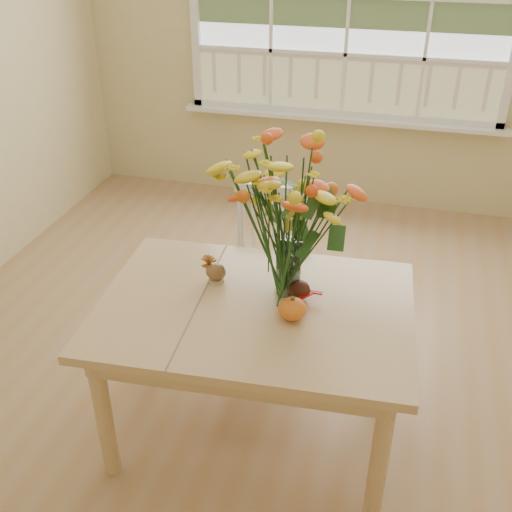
# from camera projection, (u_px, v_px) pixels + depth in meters

# --- Properties ---
(floor) EXTENTS (4.00, 4.50, 0.01)m
(floor) POSITION_uv_depth(u_px,v_px,m) (271.00, 382.00, 3.03)
(floor) COLOR #AC8053
(floor) RESTS_ON ground
(wall_back) EXTENTS (4.00, 0.02, 2.70)m
(wall_back) POSITION_uv_depth(u_px,v_px,m) (348.00, 24.00, 4.21)
(wall_back) COLOR #D6BF89
(wall_back) RESTS_ON floor
(dining_table) EXTENTS (1.33, 0.99, 0.68)m
(dining_table) POSITION_uv_depth(u_px,v_px,m) (255.00, 323.00, 2.48)
(dining_table) COLOR tan
(dining_table) RESTS_ON floor
(windsor_chair) EXTENTS (0.40, 0.38, 0.86)m
(windsor_chair) POSITION_uv_depth(u_px,v_px,m) (269.00, 262.00, 3.10)
(windsor_chair) COLOR white
(windsor_chair) RESTS_ON floor
(flower_vase) EXTENTS (0.49, 0.49, 0.59)m
(flower_vase) POSITION_uv_depth(u_px,v_px,m) (290.00, 216.00, 2.34)
(flower_vase) COLOR white
(flower_vase) RESTS_ON dining_table
(pumpkin) EXTENTS (0.11, 0.11, 0.09)m
(pumpkin) POSITION_uv_depth(u_px,v_px,m) (292.00, 310.00, 2.33)
(pumpkin) COLOR #E2561A
(pumpkin) RESTS_ON dining_table
(turkey_figurine) EXTENTS (0.09, 0.07, 0.11)m
(turkey_figurine) POSITION_uv_depth(u_px,v_px,m) (216.00, 272.00, 2.56)
(turkey_figurine) COLOR #CCB78C
(turkey_figurine) RESTS_ON dining_table
(dark_gourd) EXTENTS (0.13, 0.09, 0.08)m
(dark_gourd) POSITION_uv_depth(u_px,v_px,m) (299.00, 291.00, 2.45)
(dark_gourd) COLOR #38160F
(dark_gourd) RESTS_ON dining_table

